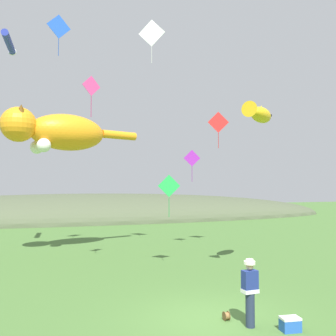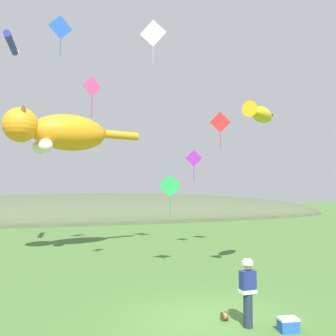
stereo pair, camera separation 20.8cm
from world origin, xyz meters
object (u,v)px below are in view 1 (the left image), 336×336
at_px(kite_spool, 226,316).
at_px(kite_diamond_blue, 59,27).
at_px(kite_tube_streamer, 9,43).
at_px(kite_fish_windsock, 259,114).
at_px(kite_giant_cat, 57,132).
at_px(kite_diamond_white, 152,33).
at_px(festival_attendant, 250,290).
at_px(kite_diamond_red, 218,123).
at_px(kite_diamond_green, 169,186).
at_px(picnic_cooler, 290,324).
at_px(kite_diamond_pink, 91,86).
at_px(kite_diamond_violet, 192,159).

bearing_deg(kite_spool, kite_diamond_blue, 113.20).
bearing_deg(kite_tube_streamer, kite_fish_windsock, -35.20).
xyz_separation_m(kite_giant_cat, kite_diamond_blue, (-0.03, -1.13, 5.27)).
height_order(kite_spool, kite_diamond_white, kite_diamond_white).
height_order(festival_attendant, kite_diamond_red, kite_diamond_red).
bearing_deg(kite_diamond_green, kite_spool, -94.07).
relative_size(kite_spool, kite_giant_cat, 0.03).
bearing_deg(picnic_cooler, kite_diamond_red, 73.19).
bearing_deg(kite_diamond_white, picnic_cooler, -85.71).
bearing_deg(kite_spool, festival_attendant, -58.59).
distance_m(kite_spool, kite_diamond_pink, 10.52).
bearing_deg(kite_fish_windsock, kite_diamond_red, 80.66).
distance_m(kite_diamond_red, kite_diamond_pink, 8.65).
bearing_deg(kite_diamond_pink, festival_attendant, -63.74).
xyz_separation_m(kite_giant_cat, kite_diamond_white, (4.73, -1.82, 5.26)).
relative_size(picnic_cooler, kite_diamond_blue, 0.24).
bearing_deg(kite_diamond_white, kite_diamond_blue, 171.73).
xyz_separation_m(kite_giant_cat, kite_diamond_green, (4.79, -4.65, -2.91)).
bearing_deg(kite_diamond_green, kite_fish_windsock, -37.37).
bearing_deg(kite_tube_streamer, kite_diamond_pink, -54.09).
bearing_deg(kite_diamond_pink, kite_tube_streamer, 125.91).
bearing_deg(kite_spool, kite_diamond_violet, 73.25).
bearing_deg(kite_tube_streamer, kite_diamond_violet, -3.38).
bearing_deg(festival_attendant, kite_diamond_pink, 116.26).
xyz_separation_m(kite_fish_windsock, kite_diamond_green, (-3.19, 2.44, -3.05)).
bearing_deg(kite_diamond_violet, kite_tube_streamer, 176.62).
bearing_deg(festival_attendant, kite_fish_windsock, 55.64).
distance_m(kite_tube_streamer, kite_diamond_green, 11.66).
distance_m(picnic_cooler, kite_diamond_green, 8.59).
distance_m(kite_diamond_green, kite_diamond_violet, 5.46).
distance_m(kite_diamond_green, kite_diamond_blue, 10.13).
xyz_separation_m(kite_spool, kite_fish_windsock, (3.66, 4.17, 6.61)).
bearing_deg(festival_attendant, kite_diamond_green, 89.32).
bearing_deg(kite_fish_windsock, kite_tube_streamer, 144.80).
distance_m(picnic_cooler, kite_tube_streamer, 18.74).
relative_size(kite_fish_windsock, kite_diamond_red, 1.06).
relative_size(kite_spool, kite_diamond_pink, 0.14).
distance_m(kite_spool, kite_diamond_white, 15.07).
bearing_deg(kite_giant_cat, kite_spool, -69.04).
distance_m(kite_spool, kite_tube_streamer, 17.47).
height_order(picnic_cooler, kite_diamond_green, kite_diamond_green).
relative_size(kite_fish_windsock, kite_diamond_white, 0.96).
relative_size(kite_spool, kite_diamond_red, 0.12).
relative_size(kite_spool, kite_fish_windsock, 0.11).
xyz_separation_m(kite_diamond_pink, kite_diamond_blue, (-1.28, 3.77, 3.95)).
relative_size(picnic_cooler, kite_diamond_white, 0.22).
height_order(festival_attendant, kite_giant_cat, kite_giant_cat).
height_order(kite_spool, kite_tube_streamer, kite_tube_streamer).
bearing_deg(kite_diamond_blue, kite_giant_cat, 88.55).
bearing_deg(kite_diamond_violet, festival_attendant, -104.12).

